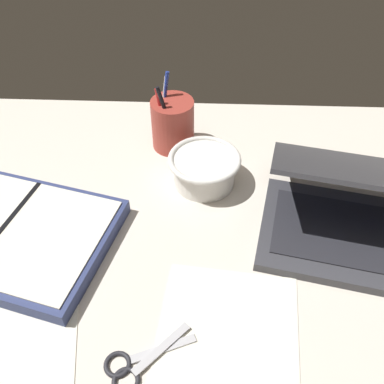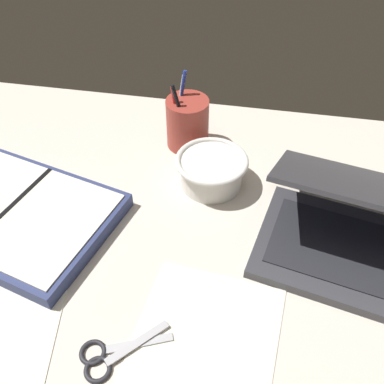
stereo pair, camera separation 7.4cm
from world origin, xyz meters
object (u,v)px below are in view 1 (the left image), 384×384
at_px(bowl, 204,168).
at_px(scissors, 132,366).
at_px(laptop, 370,216).
at_px(planner, 7,233).
at_px(pen_cup, 172,124).

xyz_separation_m(bowl, scissors, (-0.09, -0.38, -0.03)).
bearing_deg(scissors, laptop, -0.27).
height_order(bowl, planner, bowl).
height_order(bowl, scissors, bowl).
relative_size(laptop, bowl, 2.84).
bearing_deg(laptop, scissors, -134.09).
height_order(pen_cup, planner, pen_cup).
xyz_separation_m(bowl, pen_cup, (-0.07, 0.12, 0.02)).
bearing_deg(pen_cup, planner, -134.26).
bearing_deg(pen_cup, bowl, -59.03).
bearing_deg(bowl, pen_cup, 120.97).
relative_size(pen_cup, scissors, 1.27).
distance_m(bowl, pen_cup, 0.14).
bearing_deg(laptop, planner, -164.98).
xyz_separation_m(pen_cup, planner, (-0.27, -0.28, -0.04)).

